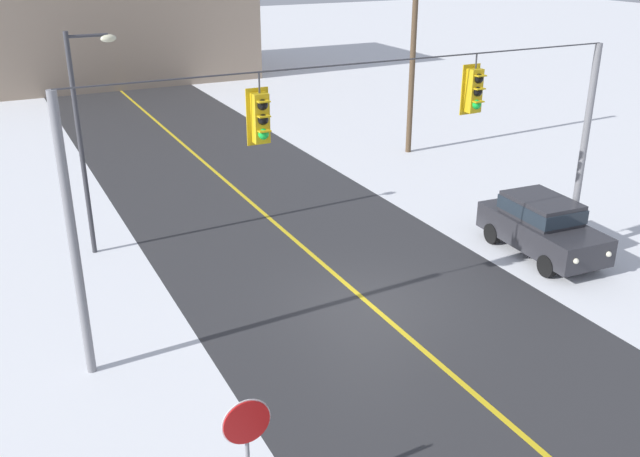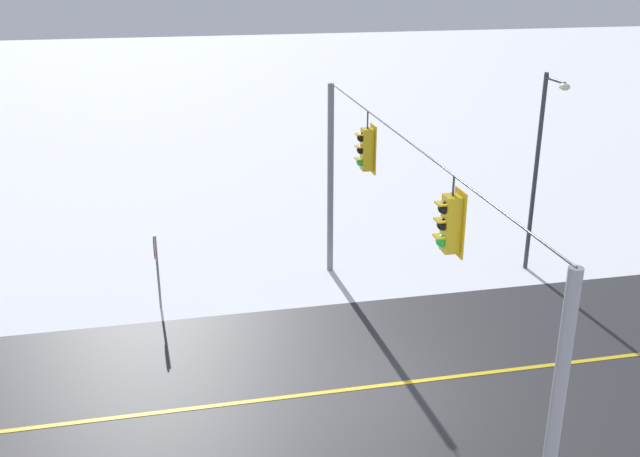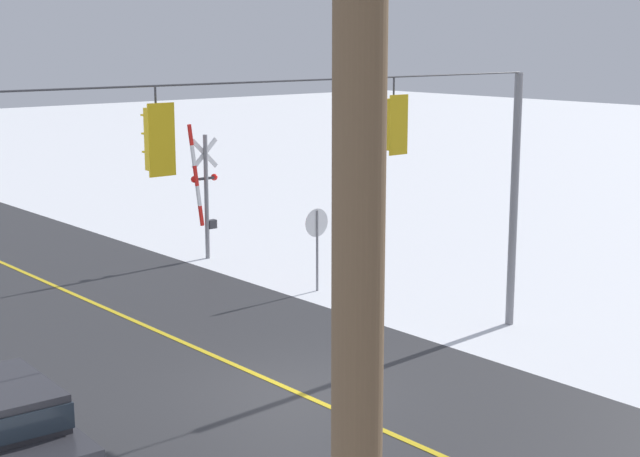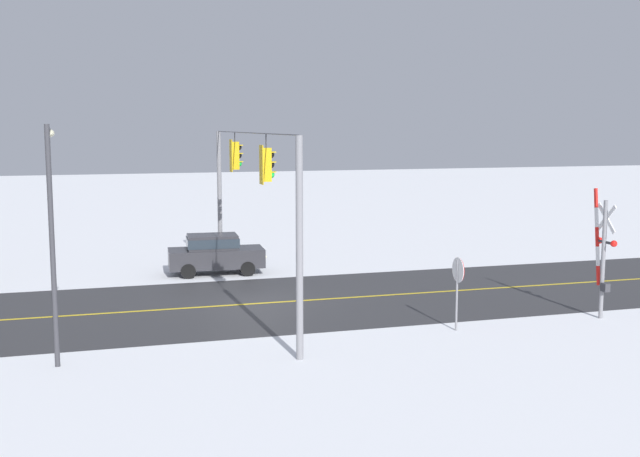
{
  "view_description": "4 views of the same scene",
  "coord_description": "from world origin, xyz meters",
  "px_view_note": "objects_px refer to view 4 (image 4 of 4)",
  "views": [
    {
      "loc": [
        -8.36,
        -14.0,
        8.85
      ],
      "look_at": [
        -1.98,
        -1.2,
        2.91
      ],
      "focal_mm": 39.57,
      "sensor_mm": 36.0,
      "label": 1
    },
    {
      "loc": [
        14.5,
        -4.91,
        9.94
      ],
      "look_at": [
        -2.18,
        -1.36,
        3.39
      ],
      "focal_mm": 40.64,
      "sensor_mm": 36.0,
      "label": 2
    },
    {
      "loc": [
        11.45,
        14.36,
        7.01
      ],
      "look_at": [
        -2.16,
        -1.6,
        2.81
      ],
      "focal_mm": 53.7,
      "sensor_mm": 36.0,
      "label": 3
    },
    {
      "loc": [
        -27.31,
        5.32,
        6.47
      ],
      "look_at": [
        -2.73,
        -1.83,
        3.06
      ],
      "focal_mm": 43.68,
      "sensor_mm": 36.0,
      "label": 4
    }
  ],
  "objects_px": {
    "railroad_crossing": "(603,252)",
    "parked_car_charcoal": "(215,252)",
    "stop_sign": "(458,277)",
    "streetlamp_near": "(52,222)"
  },
  "relations": [
    {
      "from": "stop_sign",
      "to": "streetlamp_near",
      "type": "height_order",
      "value": "streetlamp_near"
    },
    {
      "from": "stop_sign",
      "to": "streetlamp_near",
      "type": "xyz_separation_m",
      "value": [
        -0.16,
        12.02,
        2.2
      ]
    },
    {
      "from": "railroad_crossing",
      "to": "parked_car_charcoal",
      "type": "xyz_separation_m",
      "value": [
        11.46,
        11.33,
        -1.29
      ]
    },
    {
      "from": "stop_sign",
      "to": "railroad_crossing",
      "type": "xyz_separation_m",
      "value": [
        0.12,
        -5.38,
        0.53
      ]
    },
    {
      "from": "stop_sign",
      "to": "parked_car_charcoal",
      "type": "xyz_separation_m",
      "value": [
        11.58,
        5.94,
        -0.76
      ]
    },
    {
      "from": "railroad_crossing",
      "to": "stop_sign",
      "type": "bearing_deg",
      "value": 91.28
    },
    {
      "from": "railroad_crossing",
      "to": "streetlamp_near",
      "type": "xyz_separation_m",
      "value": [
        -0.28,
        17.41,
        1.67
      ]
    },
    {
      "from": "parked_car_charcoal",
      "to": "streetlamp_near",
      "type": "bearing_deg",
      "value": 152.63
    },
    {
      "from": "streetlamp_near",
      "to": "stop_sign",
      "type": "bearing_deg",
      "value": -89.22
    },
    {
      "from": "railroad_crossing",
      "to": "parked_car_charcoal",
      "type": "distance_m",
      "value": 16.16
    }
  ]
}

